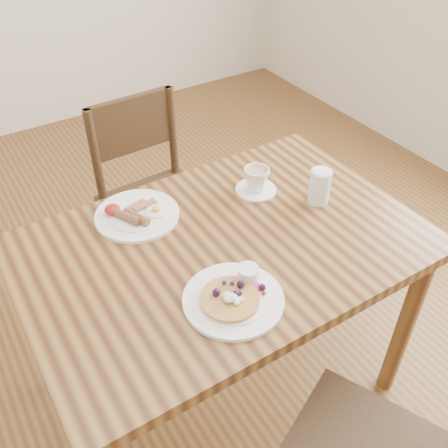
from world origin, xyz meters
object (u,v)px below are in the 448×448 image
(chair_far, at_px, (153,193))
(pancake_plate, at_px, (234,296))
(teacup_saucer, at_px, (256,181))
(water_glass, at_px, (320,186))
(breakfast_plate, at_px, (136,214))
(dining_table, at_px, (224,265))

(chair_far, relative_size, pancake_plate, 3.26)
(teacup_saucer, relative_size, water_glass, 1.19)
(breakfast_plate, bearing_deg, teacup_saucer, -12.02)
(dining_table, height_order, water_glass, water_glass)
(pancake_plate, bearing_deg, chair_far, 79.13)
(dining_table, xyz_separation_m, chair_far, (0.07, 0.67, -0.16))
(chair_far, relative_size, breakfast_plate, 3.26)
(chair_far, relative_size, teacup_saucer, 6.29)
(dining_table, relative_size, pancake_plate, 4.44)
(dining_table, height_order, pancake_plate, pancake_plate)
(dining_table, xyz_separation_m, pancake_plate, (-0.10, -0.21, 0.11))
(pancake_plate, bearing_deg, teacup_saucer, 48.24)
(chair_far, relative_size, water_glass, 7.50)
(breakfast_plate, bearing_deg, dining_table, -55.42)
(pancake_plate, bearing_deg, water_glass, 24.61)
(dining_table, relative_size, chair_far, 1.36)
(dining_table, distance_m, breakfast_plate, 0.32)
(teacup_saucer, bearing_deg, water_glass, -48.28)
(chair_far, bearing_deg, breakfast_plate, 57.95)
(water_glass, bearing_deg, chair_far, 114.70)
(dining_table, distance_m, teacup_saucer, 0.32)
(pancake_plate, height_order, breakfast_plate, pancake_plate)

